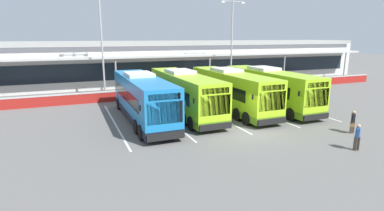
{
  "coord_description": "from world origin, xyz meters",
  "views": [
    {
      "loc": [
        -11.39,
        -17.2,
        6.61
      ],
      "look_at": [
        -3.08,
        3.0,
        1.6
      ],
      "focal_mm": 28.08,
      "sensor_mm": 36.0,
      "label": 1
    }
  ],
  "objects_px": {
    "coach_bus_right_centre": "(269,89)",
    "lamp_post_west": "(102,40)",
    "coach_bus_leftmost": "(143,99)",
    "pedestrian_with_handbag": "(353,121)",
    "pedestrian_in_dark_coat": "(357,136)",
    "coach_bus_centre": "(231,91)",
    "coach_bus_left_centre": "(184,94)",
    "lamp_post_centre": "(232,39)"
  },
  "relations": [
    {
      "from": "coach_bus_leftmost",
      "to": "pedestrian_in_dark_coat",
      "type": "xyz_separation_m",
      "value": [
        10.2,
        -11.29,
        -0.91
      ]
    },
    {
      "from": "pedestrian_in_dark_coat",
      "to": "lamp_post_west",
      "type": "distance_m",
      "value": 25.81
    },
    {
      "from": "coach_bus_right_centre",
      "to": "coach_bus_leftmost",
      "type": "bearing_deg",
      "value": -179.75
    },
    {
      "from": "coach_bus_centre",
      "to": "lamp_post_west",
      "type": "xyz_separation_m",
      "value": [
        -9.95,
        10.64,
        4.5
      ]
    },
    {
      "from": "coach_bus_leftmost",
      "to": "coach_bus_right_centre",
      "type": "xyz_separation_m",
      "value": [
        12.19,
        0.05,
        0.0
      ]
    },
    {
      "from": "coach_bus_leftmost",
      "to": "coach_bus_centre",
      "type": "relative_size",
      "value": 1.0
    },
    {
      "from": "pedestrian_in_dark_coat",
      "to": "coach_bus_left_centre",
      "type": "bearing_deg",
      "value": 118.04
    },
    {
      "from": "coach_bus_right_centre",
      "to": "pedestrian_with_handbag",
      "type": "distance_m",
      "value": 8.93
    },
    {
      "from": "coach_bus_leftmost",
      "to": "pedestrian_in_dark_coat",
      "type": "distance_m",
      "value": 15.25
    },
    {
      "from": "lamp_post_centre",
      "to": "lamp_post_west",
      "type": "bearing_deg",
      "value": 179.34
    },
    {
      "from": "coach_bus_centre",
      "to": "coach_bus_left_centre",
      "type": "bearing_deg",
      "value": 174.94
    },
    {
      "from": "coach_bus_leftmost",
      "to": "pedestrian_with_handbag",
      "type": "bearing_deg",
      "value": -34.6
    },
    {
      "from": "coach_bus_centre",
      "to": "pedestrian_in_dark_coat",
      "type": "height_order",
      "value": "coach_bus_centre"
    },
    {
      "from": "coach_bus_right_centre",
      "to": "lamp_post_west",
      "type": "height_order",
      "value": "lamp_post_west"
    },
    {
      "from": "coach_bus_left_centre",
      "to": "coach_bus_right_centre",
      "type": "bearing_deg",
      "value": -4.44
    },
    {
      "from": "pedestrian_with_handbag",
      "to": "lamp_post_west",
      "type": "height_order",
      "value": "lamp_post_west"
    },
    {
      "from": "coach_bus_left_centre",
      "to": "lamp_post_west",
      "type": "xyz_separation_m",
      "value": [
        -5.53,
        10.25,
        4.5
      ]
    },
    {
      "from": "pedestrian_with_handbag",
      "to": "lamp_post_centre",
      "type": "xyz_separation_m",
      "value": [
        1.34,
        19.58,
        5.43
      ]
    },
    {
      "from": "coach_bus_left_centre",
      "to": "lamp_post_centre",
      "type": "relative_size",
      "value": 1.1
    },
    {
      "from": "coach_bus_centre",
      "to": "lamp_post_west",
      "type": "height_order",
      "value": "lamp_post_west"
    },
    {
      "from": "coach_bus_leftmost",
      "to": "coach_bus_centre",
      "type": "xyz_separation_m",
      "value": [
        8.23,
        0.31,
        0.0
      ]
    },
    {
      "from": "lamp_post_west",
      "to": "lamp_post_centre",
      "type": "distance_m",
      "value": 15.84
    },
    {
      "from": "coach_bus_right_centre",
      "to": "pedestrian_in_dark_coat",
      "type": "distance_m",
      "value": 11.55
    },
    {
      "from": "coach_bus_right_centre",
      "to": "coach_bus_centre",
      "type": "bearing_deg",
      "value": 176.25
    },
    {
      "from": "coach_bus_right_centre",
      "to": "lamp_post_west",
      "type": "bearing_deg",
      "value": 141.92
    },
    {
      "from": "coach_bus_left_centre",
      "to": "pedestrian_in_dark_coat",
      "type": "distance_m",
      "value": 13.62
    },
    {
      "from": "coach_bus_leftmost",
      "to": "pedestrian_with_handbag",
      "type": "height_order",
      "value": "coach_bus_leftmost"
    },
    {
      "from": "lamp_post_centre",
      "to": "pedestrian_in_dark_coat",
      "type": "bearing_deg",
      "value": -100.07
    },
    {
      "from": "coach_bus_left_centre",
      "to": "lamp_post_centre",
      "type": "bearing_deg",
      "value": 44.33
    },
    {
      "from": "coach_bus_left_centre",
      "to": "pedestrian_with_handbag",
      "type": "distance_m",
      "value": 13.11
    },
    {
      "from": "pedestrian_with_handbag",
      "to": "coach_bus_left_centre",
      "type": "bearing_deg",
      "value": 133.27
    },
    {
      "from": "coach_bus_centre",
      "to": "lamp_post_centre",
      "type": "relative_size",
      "value": 1.1
    },
    {
      "from": "coach_bus_centre",
      "to": "coach_bus_leftmost",
      "type": "bearing_deg",
      "value": -177.83
    },
    {
      "from": "coach_bus_left_centre",
      "to": "pedestrian_with_handbag",
      "type": "bearing_deg",
      "value": -46.73
    },
    {
      "from": "coach_bus_leftmost",
      "to": "coach_bus_right_centre",
      "type": "bearing_deg",
      "value": 0.25
    },
    {
      "from": "pedestrian_in_dark_coat",
      "to": "lamp_post_centre",
      "type": "distance_m",
      "value": 23.05
    },
    {
      "from": "coach_bus_leftmost",
      "to": "lamp_post_west",
      "type": "xyz_separation_m",
      "value": [
        -1.71,
        10.95,
        4.5
      ]
    },
    {
      "from": "pedestrian_with_handbag",
      "to": "coach_bus_right_centre",
      "type": "bearing_deg",
      "value": 93.77
    },
    {
      "from": "coach_bus_left_centre",
      "to": "lamp_post_centre",
      "type": "distance_m",
      "value": 15.09
    },
    {
      "from": "coach_bus_right_centre",
      "to": "pedestrian_in_dark_coat",
      "type": "height_order",
      "value": "coach_bus_right_centre"
    },
    {
      "from": "coach_bus_leftmost",
      "to": "pedestrian_in_dark_coat",
      "type": "relative_size",
      "value": 7.5
    },
    {
      "from": "coach_bus_left_centre",
      "to": "coach_bus_centre",
      "type": "xyz_separation_m",
      "value": [
        4.42,
        -0.39,
        0.0
      ]
    }
  ]
}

